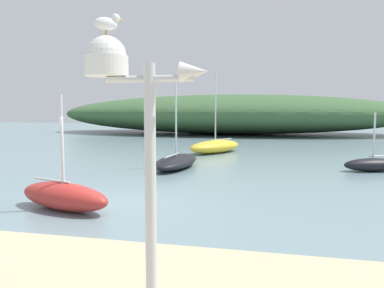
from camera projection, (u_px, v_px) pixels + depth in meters
name	position (u px, v px, depth m)	size (l,w,h in m)	color
ground_plane	(117.00, 202.00, 11.01)	(120.00, 120.00, 0.00)	gray
distant_hill	(229.00, 114.00, 42.79)	(39.80, 14.99, 4.38)	#3D6038
mast_structure	(124.00, 97.00, 3.94)	(1.31, 0.45, 3.25)	silver
seagull_on_radar	(107.00, 23.00, 3.93)	(0.29, 0.26, 0.23)	orange
sailboat_far_right	(373.00, 164.00, 16.55)	(2.78, 1.70, 2.57)	black
sailboat_east_reach	(176.00, 161.00, 17.57)	(1.72, 4.32, 4.35)	black
sailboat_centre_water	(215.00, 146.00, 23.61)	(3.53, 4.57, 5.09)	gold
sailboat_near_shore	(64.00, 196.00, 10.18)	(3.21, 1.84, 3.08)	#B72D28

